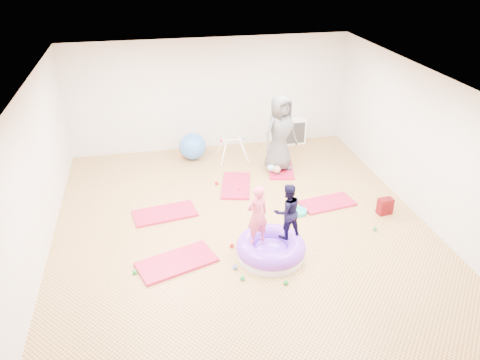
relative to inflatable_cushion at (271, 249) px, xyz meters
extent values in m
cube|color=tan|center=(-0.29, 0.90, -0.15)|extent=(7.00, 8.00, 0.01)
cube|color=silver|center=(-0.29, 0.90, 2.65)|extent=(7.00, 8.00, 0.01)
cube|color=silver|center=(-0.29, 4.90, 1.25)|extent=(7.00, 0.01, 2.80)
cube|color=silver|center=(-0.29, -3.10, 1.25)|extent=(7.00, 0.01, 2.80)
cube|color=silver|center=(-3.79, 0.90, 1.25)|extent=(0.01, 8.00, 2.80)
cube|color=silver|center=(3.21, 0.90, 1.25)|extent=(0.01, 8.00, 2.80)
cube|color=#CA1B4A|center=(-1.62, 0.11, -0.12)|extent=(1.44, 1.04, 0.05)
cube|color=#CA1B4A|center=(-1.71, 1.73, -0.12)|extent=(1.31, 0.80, 0.05)
cube|color=#CA1B4A|center=(-0.10, 2.59, -0.12)|extent=(0.87, 1.31, 0.05)
cube|color=#CA1B4A|center=(1.61, 1.46, -0.12)|extent=(1.18, 0.72, 0.05)
cube|color=#CA1B4A|center=(1.11, 3.22, -0.12)|extent=(0.79, 1.23, 0.05)
cylinder|color=white|center=(0.00, 0.00, -0.08)|extent=(1.17, 1.17, 0.13)
torus|color=#8037EC|center=(0.00, 0.00, 0.04)|extent=(1.20, 1.20, 0.32)
ellipsoid|color=#8037EC|center=(0.00, 0.00, -0.03)|extent=(0.64, 0.64, 0.29)
imported|color=#E34F71|center=(-0.24, 0.04, 0.74)|extent=(0.45, 0.37, 1.08)
imported|color=black|center=(0.30, 0.11, 0.71)|extent=(0.55, 0.46, 1.01)
imported|color=#4E4E51|center=(1.05, 3.17, 0.80)|extent=(1.02, 0.85, 1.79)
ellipsoid|color=#A7CEE7|center=(0.92, 3.05, 0.01)|extent=(0.37, 0.24, 0.21)
sphere|color=tan|center=(0.92, 2.88, 0.03)|extent=(0.17, 0.17, 0.17)
sphere|color=#168B33|center=(0.04, -0.78, -0.11)|extent=(0.08, 0.08, 0.08)
sphere|color=#168B33|center=(-2.32, -0.03, -0.11)|extent=(0.08, 0.08, 0.08)
sphere|color=#C60609|center=(-0.06, 2.34, -0.11)|extent=(0.08, 0.08, 0.08)
sphere|color=#168B33|center=(2.13, 0.36, -0.11)|extent=(0.08, 0.08, 0.08)
sphere|color=#C60609|center=(1.10, 2.95, -0.11)|extent=(0.08, 0.08, 0.08)
sphere|color=#C60609|center=(-0.50, 2.75, -0.11)|extent=(0.08, 0.08, 0.08)
sphere|color=#3A71D0|center=(-0.68, -0.23, -0.11)|extent=(0.08, 0.08, 0.08)
sphere|color=#168B33|center=(-0.61, -0.54, -0.11)|extent=(0.08, 0.08, 0.08)
sphere|color=#168B33|center=(0.29, -0.35, -0.11)|extent=(0.08, 0.08, 0.08)
sphere|color=#C60609|center=(-0.61, 0.38, -0.11)|extent=(0.08, 0.08, 0.08)
sphere|color=#3A71D0|center=(-0.86, 4.24, 0.18)|extent=(0.66, 0.66, 0.66)
sphere|color=#F65600|center=(-0.98, 4.42, 0.04)|extent=(0.38, 0.38, 0.38)
cylinder|color=white|center=(-0.17, 3.72, 0.15)|extent=(0.21, 0.21, 0.56)
cylinder|color=white|center=(-0.17, 4.19, 0.15)|extent=(0.21, 0.21, 0.56)
cylinder|color=white|center=(0.35, 3.72, 0.15)|extent=(0.21, 0.21, 0.56)
cylinder|color=white|center=(0.35, 4.19, 0.15)|extent=(0.21, 0.21, 0.56)
cylinder|color=white|center=(0.09, 3.96, 0.39)|extent=(0.54, 0.03, 0.03)
sphere|color=#C60609|center=(-0.18, 3.96, 0.39)|extent=(0.06, 0.06, 0.06)
sphere|color=#3A71D0|center=(0.36, 3.96, 0.39)|extent=(0.06, 0.06, 0.06)
cube|color=white|center=(1.86, 4.70, 0.18)|extent=(0.66, 0.32, 0.66)
cube|color=#312E2F|center=(1.86, 4.55, 0.18)|extent=(0.57, 0.02, 0.57)
cube|color=white|center=(1.86, 4.65, 0.18)|extent=(0.02, 0.23, 0.58)
cube|color=white|center=(1.86, 4.65, 0.18)|extent=(0.58, 0.23, 0.02)
cylinder|color=#1DAAA0|center=(0.91, 1.24, -0.11)|extent=(0.34, 0.34, 0.07)
cube|color=#9C050E|center=(2.58, 0.88, 0.02)|extent=(0.31, 0.22, 0.33)
cylinder|color=yellow|center=(-1.60, 0.32, -0.13)|extent=(0.19, 0.19, 0.03)
camera|label=1|loc=(-1.86, -6.33, 4.80)|focal=35.00mm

